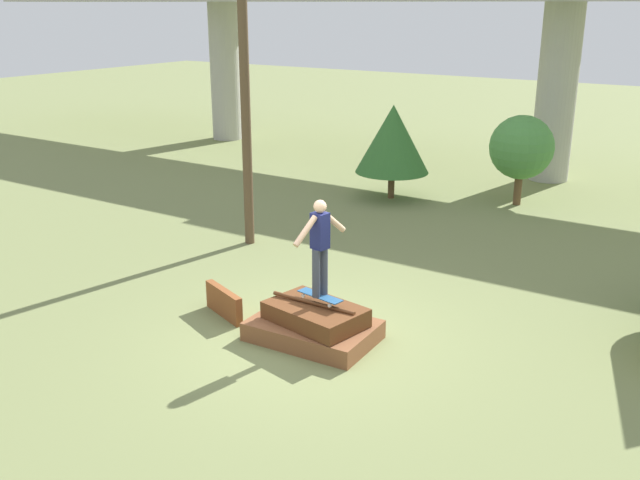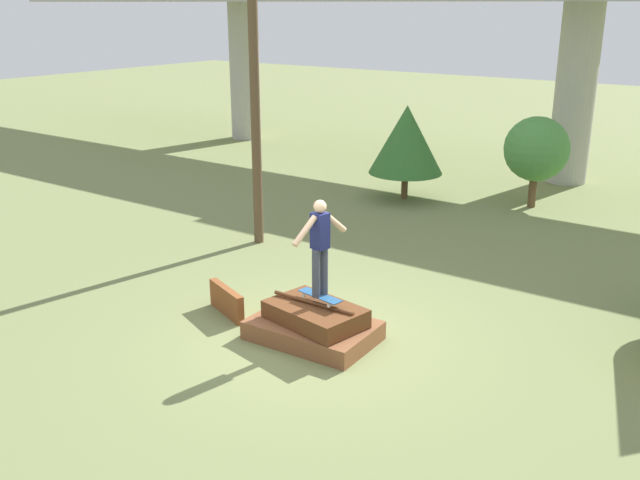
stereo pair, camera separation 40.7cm
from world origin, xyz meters
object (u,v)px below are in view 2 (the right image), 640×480
Objects in this scene: tree_mid_back at (406,140)px; skater at (320,242)px; utility_pole at (254,78)px; tree_behind_left at (536,149)px; skateboard at (320,296)px.

skater is at bearing -69.72° from tree_mid_back.
utility_pole is 2.74× the size of tree_mid_back.
tree_mid_back reaches higher than tree_behind_left.
skateboard is at bearing -90.27° from tree_behind_left.
skateboard is 0.12× the size of utility_pole.
tree_mid_back is (-3.00, -1.17, 0.10)m from tree_behind_left.
tree_mid_back is (0.82, 4.95, -1.90)m from utility_pole.
skater is 9.17m from tree_behind_left.
skater is 0.61× the size of tree_mid_back.
skater is (0.00, -0.00, 0.86)m from skateboard.
skateboard is at bearing -38.93° from utility_pole.
tree_mid_back reaches higher than skateboard.
tree_behind_left is at bearing 89.73° from skater.
utility_pole is 2.94× the size of tree_behind_left.
skater is at bearing -90.27° from tree_behind_left.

